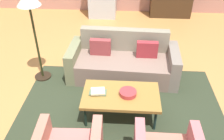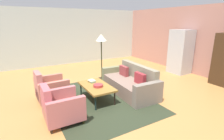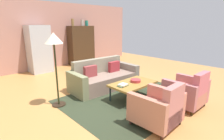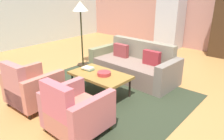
% 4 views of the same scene
% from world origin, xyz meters
% --- Properties ---
extents(ground_plane, '(11.06, 11.06, 0.00)m').
position_xyz_m(ground_plane, '(0.00, 0.00, 0.00)').
color(ground_plane, '#BC8144').
extents(wall_back, '(9.22, 0.12, 2.80)m').
position_xyz_m(wall_back, '(0.00, 3.98, 1.40)').
color(wall_back, tan).
rests_on(wall_back, ground).
extents(area_rug, '(3.40, 2.60, 0.01)m').
position_xyz_m(area_rug, '(0.17, -0.70, 0.00)').
color(area_rug, '#2D3523').
rests_on(area_rug, ground).
extents(couch, '(2.14, 0.99, 0.86)m').
position_xyz_m(couch, '(0.18, 0.44, 0.29)').
color(couch, '#80685A').
rests_on(couch, ground).
extents(coffee_table, '(1.20, 0.70, 0.44)m').
position_xyz_m(coffee_table, '(0.17, -0.75, 0.40)').
color(coffee_table, black).
rests_on(coffee_table, ground).
extents(armchair_left, '(0.83, 0.83, 0.88)m').
position_xyz_m(armchair_left, '(-0.43, -1.92, 0.34)').
color(armchair_left, '#32211B').
rests_on(armchair_left, ground).
extents(armchair_right, '(0.80, 0.80, 0.88)m').
position_xyz_m(armchair_right, '(0.77, -1.92, 0.34)').
color(armchair_right, '#352322').
rests_on(armchair_right, ground).
extents(fruit_bowl, '(0.27, 0.27, 0.07)m').
position_xyz_m(fruit_bowl, '(0.28, -0.75, 0.47)').
color(fruit_bowl, '#AF3336').
rests_on(fruit_bowl, coffee_table).
extents(book_stack, '(0.27, 0.20, 0.05)m').
position_xyz_m(book_stack, '(-0.19, -0.74, 0.46)').
color(book_stack, '#546D4F').
rests_on(book_stack, coffee_table).
extents(cabinet, '(1.20, 0.51, 1.80)m').
position_xyz_m(cabinet, '(1.51, 3.64, 0.90)').
color(cabinet, '#3D2816').
rests_on(cabinet, ground).
extents(vase_tall, '(0.12, 0.12, 0.31)m').
position_xyz_m(vase_tall, '(1.11, 3.63, 1.96)').
color(vase_tall, olive).
rests_on(vase_tall, cabinet).
extents(vase_round, '(0.14, 0.14, 0.28)m').
position_xyz_m(vase_round, '(1.61, 3.63, 1.94)').
color(vase_round, '#B6A89D').
rests_on(vase_round, cabinet).
extents(vase_small, '(0.15, 0.15, 0.24)m').
position_xyz_m(vase_small, '(1.86, 3.63, 1.92)').
color(vase_small, '#227B66').
rests_on(vase_small, cabinet).
extents(refrigerator, '(0.80, 0.73, 1.85)m').
position_xyz_m(refrigerator, '(-0.53, 3.53, 0.93)').
color(refrigerator, '#B7BABF').
rests_on(refrigerator, ground).
extents(floor_lamp, '(0.40, 0.40, 1.72)m').
position_xyz_m(floor_lamp, '(-1.42, 0.21, 1.44)').
color(floor_lamp, black).
rests_on(floor_lamp, ground).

